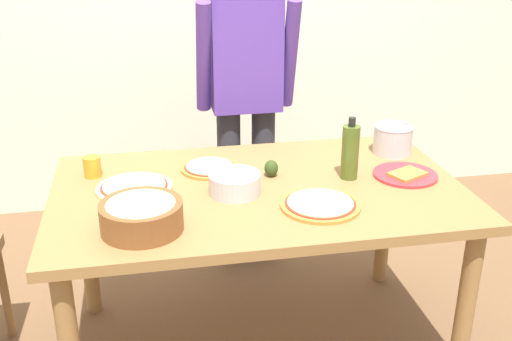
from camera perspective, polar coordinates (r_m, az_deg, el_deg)
dining_table at (r=2.41m, az=0.22°, el=-3.54°), size 1.60×0.96×0.76m
person_cook at (r=3.03m, az=-0.96°, el=7.47°), size 0.49×0.25×1.62m
pizza_raw_on_board at (r=2.40m, az=-11.37°, el=-1.55°), size 0.30×0.30×0.02m
pizza_cooked_on_tray at (r=2.54m, az=-4.39°, el=0.27°), size 0.24×0.24×0.02m
pizza_second_cooked at (r=2.23m, az=6.06°, el=-3.19°), size 0.30×0.30×0.02m
plate_with_slice at (r=2.54m, az=13.89°, el=-0.38°), size 0.26×0.26×0.02m
popcorn_bowl at (r=2.07m, az=-10.74°, el=-4.00°), size 0.28×0.28×0.11m
mixing_bowl_steel at (r=2.31m, az=-2.02°, el=-1.24°), size 0.20×0.20×0.08m
olive_oil_bottle at (r=2.45m, az=8.85°, el=1.76°), size 0.07×0.07×0.26m
steel_pot at (r=2.76m, az=12.75°, el=2.90°), size 0.17×0.17×0.13m
cup_orange at (r=2.55m, az=-15.15°, el=0.35°), size 0.07×0.07×0.08m
avocado at (r=2.46m, az=1.44°, el=0.21°), size 0.06×0.06×0.07m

